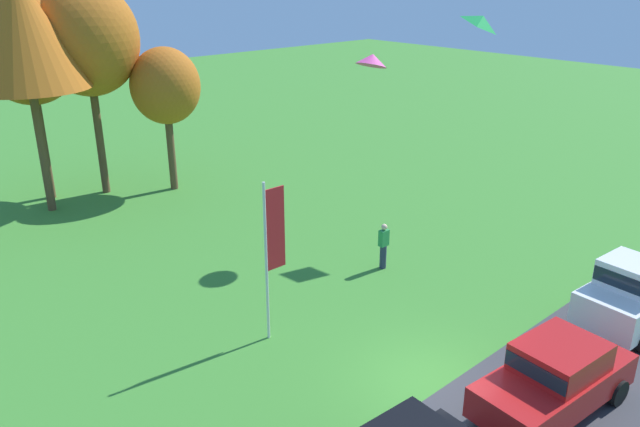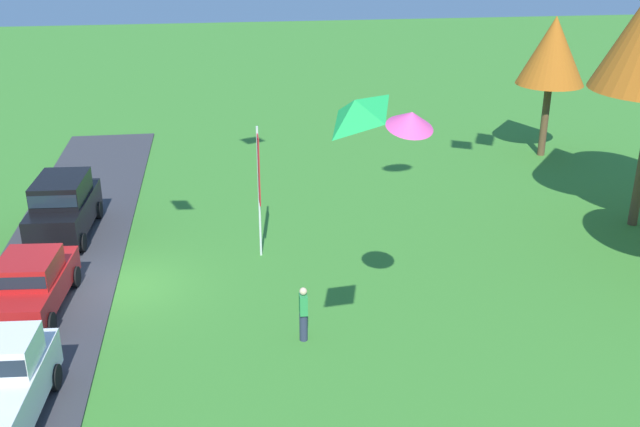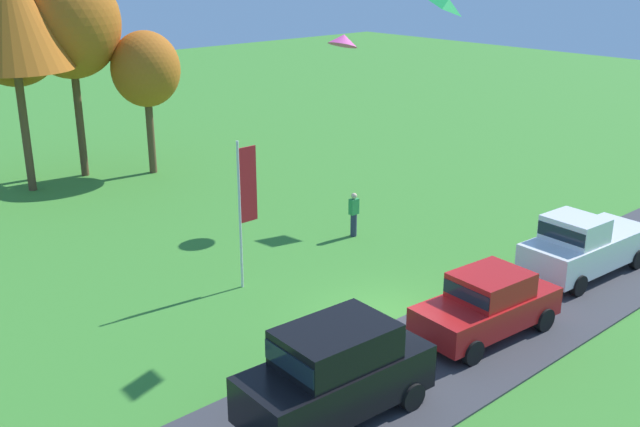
# 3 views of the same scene
# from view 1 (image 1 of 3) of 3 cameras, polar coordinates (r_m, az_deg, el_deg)

# --- Properties ---
(ground_plane) EXTENTS (120.00, 120.00, 0.00)m
(ground_plane) POSITION_cam_1_polar(r_m,az_deg,el_deg) (17.14, 10.26, -15.06)
(ground_plane) COLOR #3D842D
(car_sedan_by_flagpole) EXTENTS (4.53, 2.23, 1.84)m
(car_sedan_by_flagpole) POSITION_cam_1_polar(r_m,az_deg,el_deg) (16.40, 20.74, -13.70)
(car_sedan_by_flagpole) COLOR red
(car_sedan_by_flagpole) RESTS_ON ground
(person_beside_suv) EXTENTS (0.36, 0.24, 1.71)m
(person_beside_suv) POSITION_cam_1_polar(r_m,az_deg,el_deg) (22.41, 5.83, -2.94)
(person_beside_suv) COLOR #2D334C
(person_beside_suv) RESTS_ON ground
(tree_far_left) EXTENTS (4.88, 4.88, 10.31)m
(tree_far_left) POSITION_cam_1_polar(r_m,az_deg,el_deg) (28.85, -25.61, 15.00)
(tree_far_left) COLOR brown
(tree_far_left) RESTS_ON ground
(tree_center_back) EXTENTS (4.38, 4.38, 9.25)m
(tree_center_back) POSITION_cam_1_polar(r_m,az_deg,el_deg) (30.68, -25.18, 13.39)
(tree_center_back) COLOR brown
(tree_center_back) RESTS_ON ground
(tree_lone_near) EXTENTS (4.61, 4.61, 9.74)m
(tree_lone_near) POSITION_cam_1_polar(r_m,az_deg,el_deg) (30.48, -20.58, 14.69)
(tree_lone_near) COLOR brown
(tree_lone_near) RESTS_ON ground
(tree_right_of_center) EXTENTS (3.22, 3.22, 6.81)m
(tree_right_of_center) POSITION_cam_1_polar(r_m,az_deg,el_deg) (30.31, -13.95, 11.19)
(tree_right_of_center) COLOR brown
(tree_right_of_center) RESTS_ON ground
(flag_banner) EXTENTS (0.71, 0.08, 4.82)m
(flag_banner) POSITION_cam_1_polar(r_m,az_deg,el_deg) (17.41, -4.39, -2.47)
(flag_banner) COLOR silver
(flag_banner) RESTS_ON ground
(kite_diamond_mid_center) EXTENTS (1.39, 1.47, 0.82)m
(kite_diamond_mid_center) POSITION_cam_1_polar(r_m,az_deg,el_deg) (25.05, 14.67, 16.65)
(kite_diamond_mid_center) COLOR green
(kite_delta_over_trees) EXTENTS (1.46, 1.41, 0.73)m
(kite_delta_over_trees) POSITION_cam_1_polar(r_m,az_deg,el_deg) (23.53, 4.78, 13.83)
(kite_delta_over_trees) COLOR #EA4C9E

